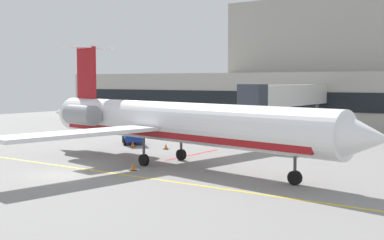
{
  "coord_description": "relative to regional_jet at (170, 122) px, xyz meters",
  "views": [
    {
      "loc": [
        27.5,
        -23.55,
        6.52
      ],
      "look_at": [
        1.14,
        13.87,
        3.0
      ],
      "focal_mm": 48.02,
      "sensor_mm": 36.0,
      "label": 1
    }
  ],
  "objects": [
    {
      "name": "safety_cone_charlie",
      "position": [
        -0.52,
        -3.78,
        -3.06
      ],
      "size": [
        0.47,
        0.47,
        0.55
      ],
      "color": "orange",
      "rests_on": "ground"
    },
    {
      "name": "safety_cone_alpha",
      "position": [
        -5.68,
        6.68,
        -3.06
      ],
      "size": [
        0.47,
        0.47,
        0.55
      ],
      "color": "orange",
      "rests_on": "ground"
    },
    {
      "name": "baggage_tug",
      "position": [
        0.74,
        14.99,
        -2.33
      ],
      "size": [
        3.28,
        3.14,
        2.21
      ],
      "color": "#E5B20C",
      "rests_on": "ground"
    },
    {
      "name": "safety_cone_bravo",
      "position": [
        -9.36,
        6.09,
        -3.06
      ],
      "size": [
        0.47,
        0.47,
        0.55
      ],
      "color": "orange",
      "rests_on": "ground"
    },
    {
      "name": "jet_bridge_east",
      "position": [
        -0.07,
        21.49,
        1.48
      ],
      "size": [
        2.4,
        19.61,
        6.17
      ],
      "color": "silver",
      "rests_on": "ground"
    },
    {
      "name": "regional_jet",
      "position": [
        0.0,
        0.0,
        0.0
      ],
      "size": [
        34.63,
        27.24,
        9.71
      ],
      "color": "white",
      "rests_on": "ground"
    },
    {
      "name": "ground",
      "position": [
        -3.24,
        -7.96,
        -3.36
      ],
      "size": [
        120.0,
        120.0,
        0.11
      ],
      "color": "gray"
    },
    {
      "name": "fuel_tank",
      "position": [
        -18.6,
        23.05,
        -1.8
      ],
      "size": [
        6.35,
        2.44,
        2.71
      ],
      "color": "white",
      "rests_on": "ground"
    },
    {
      "name": "pushback_tractor",
      "position": [
        -10.81,
        7.83,
        -2.31
      ],
      "size": [
        3.82,
        3.78,
        2.21
      ],
      "color": "#19389E",
      "rests_on": "ground"
    },
    {
      "name": "terminal_building",
      "position": [
        -6.51,
        38.1,
        3.03
      ],
      "size": [
        75.72,
        11.85,
        18.21
      ],
      "color": "#ADA89E",
      "rests_on": "ground"
    }
  ]
}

